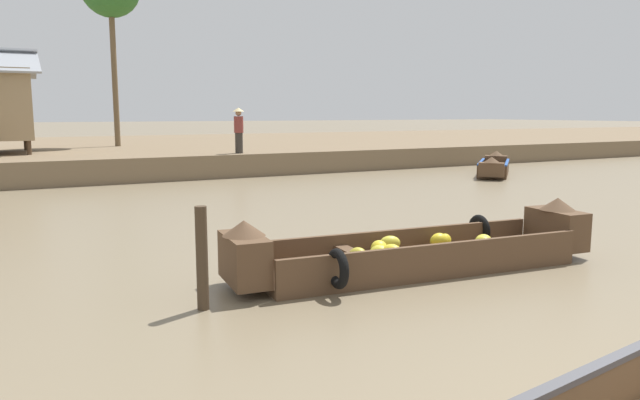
{
  "coord_description": "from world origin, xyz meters",
  "views": [
    {
      "loc": [
        -4.34,
        -1.08,
        2.31
      ],
      "look_at": [
        0.65,
        8.28,
        0.74
      ],
      "focal_mm": 33.31,
      "sensor_mm": 36.0,
      "label": 1
    }
  ],
  "objects": [
    {
      "name": "ground_plane",
      "position": [
        0.0,
        10.0,
        0.0
      ],
      "size": [
        300.0,
        300.0,
        0.0
      ],
      "primitive_type": "plane",
      "color": "#7A6B51"
    },
    {
      "name": "riverbank_strip",
      "position": [
        0.0,
        28.87,
        0.42
      ],
      "size": [
        160.0,
        20.0,
        0.83
      ],
      "primitive_type": "cube",
      "color": "#756047",
      "rests_on": "ground"
    },
    {
      "name": "banana_boat",
      "position": [
        0.93,
        5.75,
        0.3
      ],
      "size": [
        5.85,
        1.61,
        0.94
      ],
      "color": "brown",
      "rests_on": "ground"
    },
    {
      "name": "fishing_skiff_distant",
      "position": [
        11.76,
        15.34,
        0.29
      ],
      "size": [
        3.5,
        3.35,
        0.8
      ],
      "color": "brown",
      "rests_on": "ground"
    },
    {
      "name": "vendor_person",
      "position": [
        3.29,
        19.57,
        1.76
      ],
      "size": [
        0.44,
        0.44,
        1.66
      ],
      "color": "#332D28",
      "rests_on": "riverbank_strip"
    },
    {
      "name": "mooring_post",
      "position": [
        -2.38,
        5.54,
        0.62
      ],
      "size": [
        0.14,
        0.14,
        1.24
      ],
      "primitive_type": "cylinder",
      "color": "#423323",
      "rests_on": "ground"
    }
  ]
}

